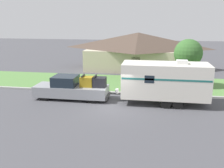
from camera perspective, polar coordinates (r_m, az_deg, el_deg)
ground_plane at (r=18.68m, az=0.66°, el=-5.52°), size 120.00×120.00×0.00m
curb_strip at (r=22.18m, az=2.10°, el=-2.03°), size 80.00×0.30×0.14m
lawn_strip at (r=25.69m, az=3.11°, el=0.18°), size 80.00×7.00×0.03m
house_across_street at (r=33.30m, az=5.93°, el=7.74°), size 13.90×8.41×4.71m
pickup_truck at (r=20.82m, az=-9.05°, el=-0.96°), size 6.15×2.02×2.03m
travel_trailer at (r=19.59m, az=12.02°, el=0.79°), size 7.54×2.51×3.46m
mailbox at (r=22.62m, az=16.15°, el=0.26°), size 0.48×0.20×1.35m
tree_in_yard at (r=24.88m, az=17.01°, el=6.72°), size 2.68×2.68×4.62m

